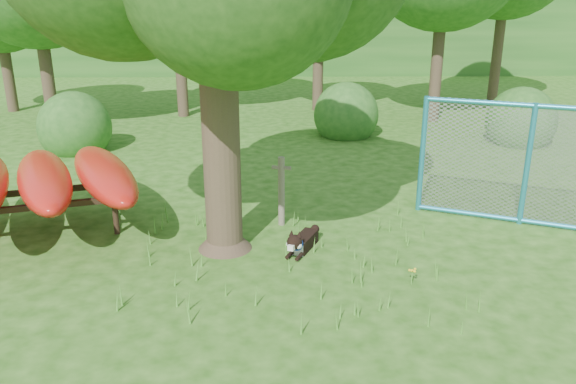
{
  "coord_description": "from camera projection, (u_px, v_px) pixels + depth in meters",
  "views": [
    {
      "loc": [
        0.02,
        -6.43,
        3.61
      ],
      "look_at": [
        0.2,
        1.2,
        1.0
      ],
      "focal_mm": 35.0,
      "sensor_mm": 36.0,
      "label": 1
    }
  ],
  "objects": [
    {
      "name": "ground",
      "position": [
        275.0,
        295.0,
        7.25
      ],
      "size": [
        80.0,
        80.0,
        0.0
      ],
      "primitive_type": "plane",
      "color": "#205010",
      "rests_on": "ground"
    },
    {
      "name": "wooden_post",
      "position": [
        281.0,
        189.0,
        9.34
      ],
      "size": [
        0.33,
        0.14,
        1.19
      ],
      "rotation": [
        0.0,
        0.0,
        -0.23
      ],
      "color": "#685D4E",
      "rests_on": "ground"
    },
    {
      "name": "kayak_rack",
      "position": [
        13.0,
        182.0,
        8.81
      ],
      "size": [
        4.72,
        4.23,
        1.19
      ],
      "rotation": [
        0.0,
        0.0,
        0.29
      ],
      "color": "black",
      "rests_on": "ground"
    },
    {
      "name": "husky_dog",
      "position": [
        301.0,
        242.0,
        8.47
      ],
      "size": [
        0.56,
        0.9,
        0.44
      ],
      "rotation": [
        0.0,
        0.0,
        -0.43
      ],
      "color": "black",
      "rests_on": "ground"
    },
    {
      "name": "fence_section",
      "position": [
        527.0,
        165.0,
        9.26
      ],
      "size": [
        3.26,
        1.54,
        3.44
      ],
      "rotation": [
        0.0,
        0.0,
        -0.43
      ],
      "color": "teal",
      "rests_on": "ground"
    },
    {
      "name": "wildflower_clump",
      "position": [
        413.0,
        272.0,
        7.47
      ],
      "size": [
        0.11,
        0.09,
        0.23
      ],
      "rotation": [
        0.0,
        0.0,
        0.07
      ],
      "color": "#529932",
      "rests_on": "ground"
    },
    {
      "name": "shrub_left",
      "position": [
        78.0,
        151.0,
        14.24
      ],
      "size": [
        1.8,
        1.8,
        1.8
      ],
      "primitive_type": "sphere",
      "color": "#245A1D",
      "rests_on": "ground"
    },
    {
      "name": "shrub_right",
      "position": [
        518.0,
        143.0,
        14.96
      ],
      "size": [
        1.8,
        1.8,
        1.8
      ],
      "primitive_type": "sphere",
      "color": "#245A1D",
      "rests_on": "ground"
    },
    {
      "name": "shrub_mid",
      "position": [
        345.0,
        136.0,
        15.81
      ],
      "size": [
        1.8,
        1.8,
        1.8
      ],
      "primitive_type": "sphere",
      "color": "#245A1D",
      "rests_on": "ground"
    },
    {
      "name": "wooded_hillside",
      "position": [
        274.0,
        12.0,
        32.77
      ],
      "size": [
        80.0,
        12.0,
        6.0
      ],
      "primitive_type": "cube",
      "color": "#245A1D",
      "rests_on": "ground"
    }
  ]
}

